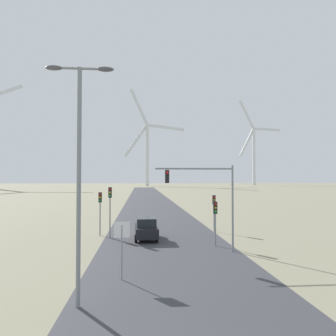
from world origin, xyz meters
TOP-DOWN VIEW (x-y plane):
  - road_surface at (0.00, 48.00)m, footprint 10.00×240.00m
  - streetlamp at (-4.45, 7.08)m, footprint 2.77×0.32m
  - stop_sign_near at (-2.91, 10.46)m, footprint 0.81×0.07m
  - traffic_light_post_near_left at (-4.59, 22.27)m, footprint 0.28×0.34m
  - traffic_light_post_near_right at (3.70, 18.08)m, footprint 0.28×0.34m
  - traffic_light_post_mid_left at (-5.56, 23.37)m, footprint 0.28×0.34m
  - traffic_light_post_mid_right at (5.09, 24.64)m, footprint 0.28×0.34m
  - traffic_light_mast_overhead at (2.55, 16.11)m, footprint 5.50×0.35m
  - car_approaching at (-1.48, 21.15)m, footprint 1.95×4.16m
  - wind_turbine_left at (2.21, 197.95)m, footprint 38.22×7.78m
  - wind_turbine_center at (79.72, 223.23)m, footprint 34.18×10.34m

SIDE VIEW (x-z plane):
  - road_surface at x=0.00m, z-range 0.00..0.01m
  - car_approaching at x=-1.48m, z-range 0.00..1.83m
  - stop_sign_near at x=-2.91m, z-range 0.58..3.51m
  - traffic_light_post_near_right at x=3.70m, z-range 0.78..4.13m
  - traffic_light_post_mid_right at x=5.09m, z-range 0.82..4.30m
  - traffic_light_post_mid_left at x=-5.56m, z-range 0.90..4.76m
  - traffic_light_post_near_left at x=-4.59m, z-range 1.00..5.35m
  - traffic_light_mast_overhead at x=2.55m, z-range 1.36..7.41m
  - streetlamp at x=-4.45m, z-range 1.22..10.95m
  - wind_turbine_left at x=2.21m, z-range -5.33..55.14m
  - wind_turbine_center at x=79.72m, z-range -4.39..56.53m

